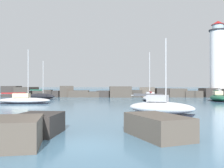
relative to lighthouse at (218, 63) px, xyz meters
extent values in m
plane|color=teal|center=(-23.76, -47.05, -7.84)|extent=(600.00, 600.00, 0.00)
cube|color=teal|center=(-23.76, 59.31, -7.83)|extent=(400.00, 116.00, 0.01)
cube|color=#383330|center=(-48.12, -1.23, -6.56)|extent=(3.64, 3.50, 2.54)
cube|color=#423D38|center=(-44.54, -1.07, -6.68)|extent=(4.01, 5.86, 2.30)
cube|color=#423D38|center=(-40.86, -0.46, -7.02)|extent=(4.95, 5.13, 1.62)
cube|color=#383330|center=(-37.65, -0.90, -7.12)|extent=(3.59, 4.19, 1.42)
cube|color=#4C443D|center=(-35.27, -0.36, -6.55)|extent=(4.23, 5.61, 2.57)
cube|color=#4C443D|center=(-32.12, -1.06, -7.08)|extent=(4.78, 4.32, 1.50)
cube|color=#4C443D|center=(-28.52, -0.57, -7.22)|extent=(3.33, 5.03, 1.23)
cube|color=#383330|center=(-26.31, -1.35, -7.10)|extent=(3.30, 3.71, 1.47)
cube|color=#4C443D|center=(-22.56, -1.20, -6.61)|extent=(5.24, 5.05, 2.46)
cube|color=#423D38|center=(-19.39, -0.62, -7.03)|extent=(4.32, 3.90, 1.61)
cube|color=brown|center=(-16.37, -0.80, -6.70)|extent=(3.68, 3.81, 2.26)
cube|color=#383330|center=(-13.23, -0.31, -6.82)|extent=(3.88, 4.44, 2.04)
cube|color=#4C443D|center=(-9.61, -0.29, -6.86)|extent=(4.23, 4.13, 1.94)
cube|color=#4C443D|center=(-5.66, -0.89, -7.11)|extent=(4.63, 4.89, 1.45)
cube|color=#383330|center=(-1.88, -0.43, -6.80)|extent=(4.86, 4.24, 2.07)
cylinder|color=gray|center=(0.00, 0.00, -6.94)|extent=(4.75, 4.75, 1.80)
cylinder|color=white|center=(0.00, 0.00, 0.71)|extent=(3.52, 3.52, 13.49)
cylinder|color=#232328|center=(0.00, 0.00, 7.58)|extent=(4.05, 4.05, 0.25)
cylinder|color=silver|center=(0.00, 0.00, 8.28)|extent=(2.46, 2.46, 1.15)
cone|color=#B21919|center=(0.00, 0.00, 9.30)|extent=(2.99, 2.99, 0.90)
cube|color=brown|center=(-27.27, -47.53, -7.18)|extent=(4.18, 3.98, 1.30)
cube|color=brown|center=(-19.85, -45.05, -7.24)|extent=(3.65, 4.55, 1.19)
cube|color=#383330|center=(-26.50, -44.60, -7.24)|extent=(2.37, 2.94, 1.19)
ellipsoid|color=silver|center=(-36.76, -21.62, -7.39)|extent=(8.00, 3.04, 0.90)
cube|color=black|center=(-36.76, -21.62, -7.82)|extent=(7.61, 2.95, 0.03)
cube|color=beige|center=(-37.15, -21.66, -6.62)|extent=(2.45, 1.50, 0.64)
cylinder|color=silver|center=(-36.17, -21.57, -3.30)|extent=(0.12, 0.12, 7.27)
cylinder|color=#BCBCC1|center=(-38.32, -21.76, -6.39)|extent=(4.30, 0.48, 0.10)
cube|color=maroon|center=(-38.32, -21.76, -6.29)|extent=(3.66, 0.52, 0.20)
ellipsoid|color=white|center=(-18.11, -34.39, -7.24)|extent=(6.78, 4.57, 1.20)
cube|color=black|center=(-18.11, -34.39, -7.82)|extent=(6.46, 4.41, 0.03)
cube|color=#B2B2B7|center=(-18.41, -34.27, -6.32)|extent=(2.25, 1.90, 0.64)
cylinder|color=silver|center=(-17.67, -34.58, -3.60)|extent=(0.12, 0.12, 6.07)
cylinder|color=#BCBCC1|center=(-19.29, -33.90, -6.09)|extent=(3.28, 1.45, 0.10)
cube|color=#4C4C51|center=(-19.29, -33.90, -5.99)|extent=(2.83, 1.34, 0.20)
ellipsoid|color=#195138|center=(-5.41, -14.73, -7.28)|extent=(2.95, 6.16, 1.12)
cube|color=black|center=(-5.41, -14.73, -7.82)|extent=(2.87, 5.86, 0.03)
cube|color=beige|center=(-5.39, -14.43, -6.40)|extent=(1.49, 1.90, 0.64)
cylinder|color=silver|center=(-5.45, -15.17, -2.12)|extent=(0.12, 0.12, 9.19)
cylinder|color=#BCBCC1|center=(-5.31, -13.54, -6.17)|extent=(0.38, 3.28, 0.10)
cube|color=#1E664C|center=(-5.31, -13.54, -6.07)|extent=(0.44, 2.80, 0.20)
ellipsoid|color=white|center=(-17.10, -14.20, -7.38)|extent=(2.66, 6.83, 0.91)
cube|color=black|center=(-17.10, -14.20, -7.82)|extent=(2.60, 6.49, 0.03)
cube|color=#B2B2B7|center=(-17.11, -14.54, -6.61)|extent=(1.42, 2.06, 0.64)
cylinder|color=silver|center=(-17.09, -13.69, -3.05)|extent=(0.12, 0.12, 7.75)
cylinder|color=#BCBCC1|center=(-17.14, -15.55, -6.38)|extent=(0.20, 3.72, 0.10)
cube|color=maroon|center=(-17.14, -15.55, -6.28)|extent=(0.28, 3.17, 0.20)
ellipsoid|color=black|center=(-38.30, -9.32, -7.28)|extent=(7.00, 4.71, 1.11)
cube|color=black|center=(-38.30, -9.32, -7.82)|extent=(6.67, 4.53, 0.03)
cylinder|color=silver|center=(-37.84, -9.54, -3.49)|extent=(0.12, 0.12, 6.46)
cylinder|color=#BCBCC1|center=(-39.53, -8.72, -6.17)|extent=(3.43, 1.73, 0.10)
cube|color=#1E664C|center=(-39.53, -8.72, -6.07)|extent=(2.97, 1.58, 0.20)
sphere|color=#EA5914|center=(-16.19, -21.01, -7.56)|extent=(0.55, 0.55, 0.55)
cylinder|color=black|center=(-16.19, -21.01, -7.19)|extent=(0.04, 0.04, 0.20)
camera|label=1|loc=(-21.66, -58.59, -5.02)|focal=40.00mm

